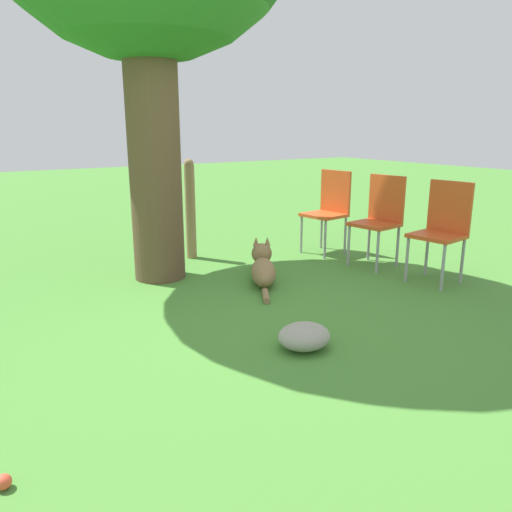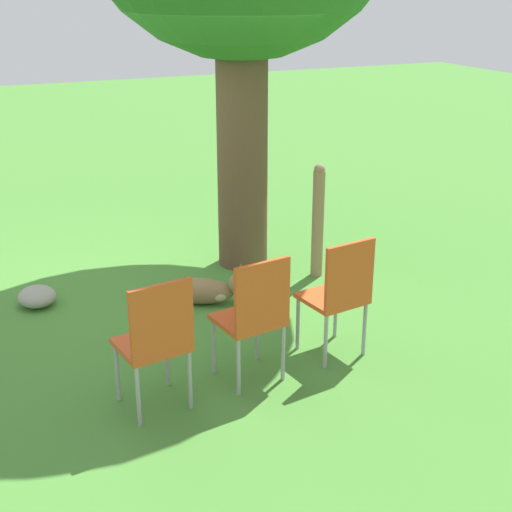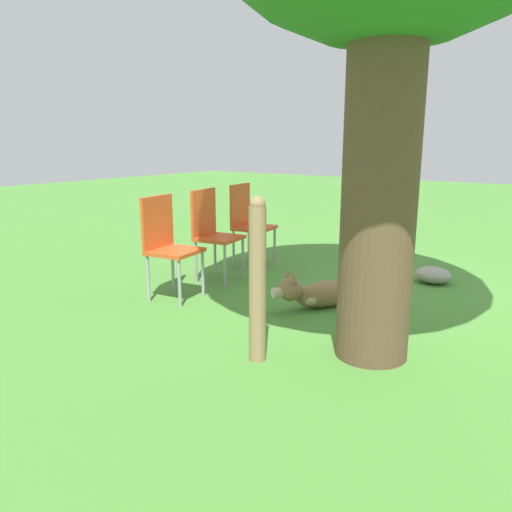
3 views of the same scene
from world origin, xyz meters
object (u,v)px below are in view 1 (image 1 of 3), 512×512
red_chair_0 (442,225)px  tennis_ball (3,482)px  fence_post (190,209)px  red_chair_1 (380,215)px  red_chair_2 (329,206)px  dog (263,268)px

red_chair_0 → tennis_ball: red_chair_0 is taller
fence_post → tennis_ball: 3.89m
red_chair_0 → red_chair_1: size_ratio=1.00×
red_chair_2 → red_chair_1: bearing=87.7°
tennis_ball → red_chair_2: bearing=32.1°
fence_post → tennis_ball: (-2.34, -3.06, -0.54)m
red_chair_2 → dog: bearing=15.2°
fence_post → red_chair_0: fence_post is taller
red_chair_0 → red_chair_1: bearing=-92.3°
fence_post → red_chair_2: (1.52, -0.65, -0.01)m
dog → red_chair_0: (1.47, -0.92, 0.42)m
red_chair_2 → tennis_ball: size_ratio=14.41×
tennis_ball → red_chair_1: bearing=23.1°
red_chair_0 → red_chair_1: (-0.08, 0.74, 0.00)m
red_chair_1 → red_chair_2: same height
dog → red_chair_1: bearing=-66.5°
dog → red_chair_0: red_chair_0 is taller
red_chair_0 → fence_post: bearing=-60.1°
fence_post → tennis_ball: fence_post is taller
red_chair_1 → tennis_ball: bearing=14.9°
fence_post → red_chair_1: (1.59, -1.39, -0.01)m
fence_post → red_chair_2: size_ratio=1.16×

